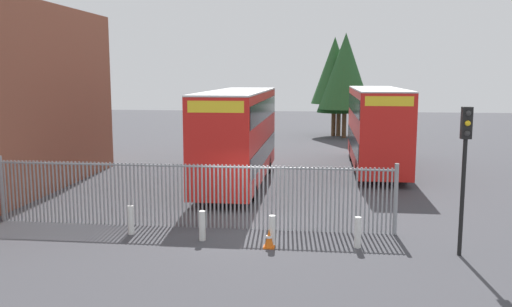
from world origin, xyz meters
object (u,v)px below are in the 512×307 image
object	(u,v)px
bollard_near_right	(272,231)
traffic_light_kerbside	(465,153)
bollard_center_front	(202,226)
double_decker_bus_near_gate	(238,133)
bollard_near_left	(131,220)
traffic_cone_by_gate	(269,238)
double_decker_bus_behind_fence_left	(376,125)
bollard_far_right	(358,232)

from	to	relation	value
bollard_near_right	traffic_light_kerbside	world-z (taller)	traffic_light_kerbside
bollard_center_front	traffic_light_kerbside	xyz separation A→B (m)	(7.71, -0.50, 2.51)
double_decker_bus_near_gate	bollard_near_left	size ratio (longest dim) A/B	11.38
traffic_cone_by_gate	traffic_light_kerbside	xyz separation A→B (m)	(5.55, -0.02, 2.70)
traffic_cone_by_gate	double_decker_bus_behind_fence_left	bearing A→B (deg)	72.67
bollard_near_left	traffic_cone_by_gate	bearing A→B (deg)	-10.45
traffic_light_kerbside	bollard_near_left	bearing A→B (deg)	175.09
bollard_far_right	traffic_light_kerbside	size ratio (longest dim) A/B	0.22
traffic_cone_by_gate	traffic_light_kerbside	world-z (taller)	traffic_light_kerbside
bollard_near_right	double_decker_bus_near_gate	bearing A→B (deg)	105.00
bollard_far_right	traffic_cone_by_gate	xyz separation A→B (m)	(-2.65, -0.33, -0.19)
bollard_far_right	traffic_cone_by_gate	bearing A→B (deg)	-172.93
double_decker_bus_near_gate	bollard_near_right	bearing A→B (deg)	-75.00
double_decker_bus_near_gate	bollard_center_front	world-z (taller)	double_decker_bus_near_gate
double_decker_bus_near_gate	bollard_near_right	xyz separation A→B (m)	(2.46, -9.18, -1.95)
bollard_far_right	traffic_light_kerbside	world-z (taller)	traffic_light_kerbside
double_decker_bus_behind_fence_left	bollard_center_front	size ratio (longest dim) A/B	11.38
double_decker_bus_behind_fence_left	bollard_near_right	xyz separation A→B (m)	(-4.39, -14.12, -1.95)
double_decker_bus_near_gate	bollard_near_right	distance (m)	9.70
double_decker_bus_near_gate	traffic_cone_by_gate	distance (m)	9.91
traffic_cone_by_gate	bollard_near_right	bearing A→B (deg)	69.33
traffic_light_kerbside	double_decker_bus_near_gate	bearing A→B (deg)	130.16
double_decker_bus_behind_fence_left	bollard_center_front	world-z (taller)	double_decker_bus_behind_fence_left
traffic_light_kerbside	bollard_near_right	bearing A→B (deg)	177.72
bollard_far_right	bollard_near_left	bearing A→B (deg)	175.89
bollard_near_right	traffic_cone_by_gate	bearing A→B (deg)	-110.67
traffic_light_kerbside	bollard_far_right	bearing A→B (deg)	173.10
bollard_center_front	bollard_far_right	size ratio (longest dim) A/B	1.00
bollard_near_left	traffic_cone_by_gate	size ratio (longest dim) A/B	1.61
traffic_cone_by_gate	bollard_far_right	bearing A→B (deg)	7.07
bollard_near_left	bollard_center_front	distance (m)	2.49
bollard_near_left	bollard_far_right	xyz separation A→B (m)	(7.28, -0.52, 0.00)
double_decker_bus_behind_fence_left	traffic_light_kerbside	bearing A→B (deg)	-85.70
double_decker_bus_near_gate	traffic_light_kerbside	size ratio (longest dim) A/B	2.51
bollard_center_front	traffic_cone_by_gate	bearing A→B (deg)	-12.59
double_decker_bus_behind_fence_left	traffic_light_kerbside	xyz separation A→B (m)	(1.08, -14.34, 0.56)
bollard_near_left	bollard_center_front	world-z (taller)	same
double_decker_bus_behind_fence_left	traffic_light_kerbside	world-z (taller)	double_decker_bus_behind_fence_left
bollard_center_front	traffic_cone_by_gate	size ratio (longest dim) A/B	1.61
bollard_center_front	bollard_far_right	xyz separation A→B (m)	(4.82, -0.15, 0.00)
bollard_center_front	bollard_near_right	size ratio (longest dim) A/B	1.00
double_decker_bus_near_gate	traffic_cone_by_gate	size ratio (longest dim) A/B	18.32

